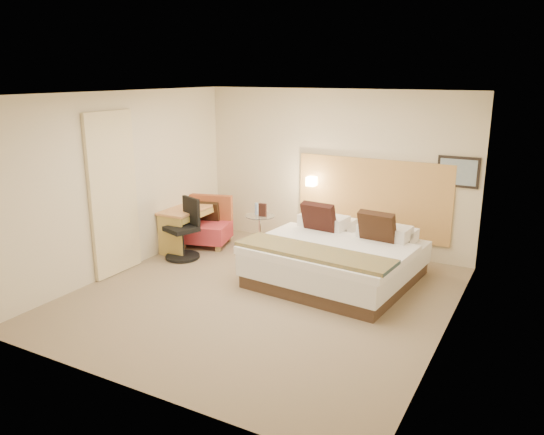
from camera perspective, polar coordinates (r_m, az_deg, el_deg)
The scene contains 19 objects.
floor at distance 7.31m, azimuth -1.12°, elevation -8.54°, with size 4.80×5.00×0.02m, color #7F6C55.
ceiling at distance 6.69m, azimuth -1.24°, elevation 13.28°, with size 4.80×5.00×0.02m, color white.
wall_back at distance 9.10m, azimuth 6.70°, elevation 5.09°, with size 4.80×0.02×2.70m, color beige.
wall_front at distance 4.94m, azimuth -15.77°, elevation -4.14°, with size 4.80×0.02×2.70m, color beige.
wall_left at distance 8.31m, azimuth -15.80°, elevation 3.65°, with size 0.02×5.00×2.70m, color beige.
wall_right at distance 6.09m, azimuth 18.94°, elevation -0.74°, with size 0.02×5.00×2.70m, color beige.
headboard_panel at distance 8.91m, azimuth 10.71°, elevation 2.08°, with size 2.60×0.04×1.30m, color #BC8949.
art_frame at distance 8.51m, azimuth 19.40°, elevation 4.65°, with size 0.62×0.03×0.47m, color black.
art_canvas at distance 8.49m, azimuth 19.38°, elevation 4.63°, with size 0.54×0.01×0.39m, color #768EA3.
lamp_arm at distance 9.19m, azimuth 4.43°, elevation 3.98°, with size 0.02×0.02×0.12m, color silver.
lamp_shade at distance 9.13m, azimuth 4.27°, elevation 3.91°, with size 0.15×0.15×0.15m, color #FFEDC6.
curtain at distance 8.13m, azimuth -16.70°, elevation 2.39°, with size 0.06×0.90×2.42m, color beige.
bottle_a at distance 9.18m, azimuth -1.67°, elevation 0.95°, with size 0.06×0.06×0.20m, color #99B8ED.
menu_folder at distance 9.06m, azimuth -1.02°, elevation 0.82°, with size 0.13×0.05×0.22m, color black.
bed at distance 7.79m, azimuth 7.03°, elevation -4.33°, with size 2.33×2.29×1.06m.
lounge_chair at distance 9.43m, azimuth -7.03°, elevation -0.88°, with size 0.96×0.89×0.85m.
side_table at distance 9.21m, azimuth -1.30°, elevation -1.30°, with size 0.57×0.57×0.57m.
desk at distance 9.21m, azimuth -8.80°, elevation 0.15°, with size 0.57×1.17×0.72m.
desk_chair at distance 8.76m, azimuth -9.41°, elevation -1.76°, with size 0.71×0.71×0.99m.
Camera 1 is at (3.32, -5.81, 2.95)m, focal length 35.00 mm.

